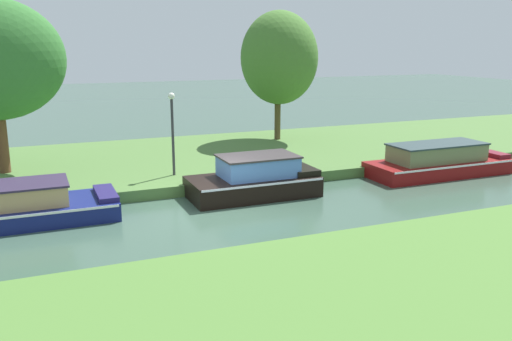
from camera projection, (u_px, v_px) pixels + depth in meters
The scene contains 8 objects.
ground_plane at pixel (217, 211), 17.07m from camera, with size 120.00×120.00×0.00m, color #3A5646.
riverbank_far at pixel (165, 162), 23.30m from camera, with size 72.00×10.00×0.40m, color #4C7237.
navy_barge at pixel (2, 208), 15.70m from camera, with size 6.12×2.19×1.20m.
black_narrowboat at pixel (256, 179), 18.69m from camera, with size 4.43×2.13×1.43m.
maroon_cruiser at pixel (439, 162), 21.70m from camera, with size 5.96×2.09×1.30m.
willow_tree_right at pixel (279, 58), 26.58m from camera, with size 3.73×4.21×6.36m.
lamp_post at pixel (172, 124), 19.68m from camera, with size 0.24×0.24×3.05m.
mooring_post_near at pixel (282, 163), 20.62m from camera, with size 0.18×0.18×0.64m, color #433027.
Camera 1 is at (-5.16, -15.52, 5.18)m, focal length 37.90 mm.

